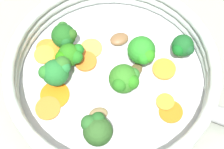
# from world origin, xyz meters

# --- Properties ---
(ground_plane) EXTENTS (4.00, 4.00, 0.00)m
(ground_plane) POSITION_xyz_m (0.00, 0.00, 0.00)
(ground_plane) COLOR gray
(skillet) EXTENTS (0.32, 0.32, 0.01)m
(skillet) POSITION_xyz_m (0.00, 0.00, 0.01)
(skillet) COLOR #B2B5B7
(skillet) RESTS_ON ground_plane
(skillet_rim_wall) EXTENTS (0.34, 0.34, 0.05)m
(skillet_rim_wall) POSITION_xyz_m (0.00, 0.00, 0.04)
(skillet_rim_wall) COLOR #ABB8B3
(skillet_rim_wall) RESTS_ON skillet
(skillet_rivet_left) EXTENTS (0.01, 0.01, 0.01)m
(skillet_rivet_left) POSITION_xyz_m (-0.01, -0.15, 0.02)
(skillet_rivet_left) COLOR #B3B8B8
(skillet_rivet_left) RESTS_ON skillet
(skillet_rivet_right) EXTENTS (0.01, 0.01, 0.01)m
(skillet_rivet_right) POSITION_xyz_m (0.07, -0.13, 0.02)
(skillet_rivet_right) COLOR #AEB7B8
(skillet_rivet_right) RESTS_ON skillet
(carrot_slice_0) EXTENTS (0.05, 0.05, 0.00)m
(carrot_slice_0) POSITION_xyz_m (0.03, 0.06, 0.01)
(carrot_slice_0) COLOR #F98F3C
(carrot_slice_0) RESTS_ON skillet
(carrot_slice_1) EXTENTS (0.05, 0.05, 0.00)m
(carrot_slice_1) POSITION_xyz_m (-0.02, 0.12, 0.01)
(carrot_slice_1) COLOR orange
(carrot_slice_1) RESTS_ON skillet
(carrot_slice_2) EXTENTS (0.05, 0.05, 0.00)m
(carrot_slice_2) POSITION_xyz_m (-0.03, 0.12, 0.01)
(carrot_slice_2) COLOR orange
(carrot_slice_2) RESTS_ON skillet
(carrot_slice_3) EXTENTS (0.07, 0.07, 0.00)m
(carrot_slice_3) POSITION_xyz_m (-0.08, 0.06, 0.01)
(carrot_slice_3) COLOR orange
(carrot_slice_3) RESTS_ON skillet
(carrot_slice_4) EXTENTS (0.04, 0.04, 0.01)m
(carrot_slice_4) POSITION_xyz_m (0.06, -0.06, 0.01)
(carrot_slice_4) COLOR orange
(carrot_slice_4) RESTS_ON skillet
(carrot_slice_5) EXTENTS (0.05, 0.05, 0.00)m
(carrot_slice_5) POSITION_xyz_m (-0.10, 0.05, 0.01)
(carrot_slice_5) COLOR orange
(carrot_slice_5) RESTS_ON skillet
(carrot_slice_6) EXTENTS (0.03, 0.03, 0.01)m
(carrot_slice_6) POSITION_xyz_m (0.01, -0.09, 0.01)
(carrot_slice_6) COLOR orange
(carrot_slice_6) RESTS_ON skillet
(carrot_slice_7) EXTENTS (0.04, 0.04, 0.01)m
(carrot_slice_7) POSITION_xyz_m (0.00, 0.05, 0.01)
(carrot_slice_7) COLOR orange
(carrot_slice_7) RESTS_ON skillet
(carrot_slice_8) EXTENTS (0.05, 0.05, 0.00)m
(carrot_slice_8) POSITION_xyz_m (0.01, -0.11, 0.01)
(carrot_slice_8) COLOR #D95C11
(carrot_slice_8) RESTS_ON skillet
(carrot_slice_9) EXTENTS (0.06, 0.06, 0.00)m
(carrot_slice_9) POSITION_xyz_m (-0.01, 0.10, 0.01)
(carrot_slice_9) COLOR orange
(carrot_slice_9) RESTS_ON skillet
(broccoli_floret_0) EXTENTS (0.05, 0.05, 0.05)m
(broccoli_floret_0) POSITION_xyz_m (0.05, -0.02, 0.04)
(broccoli_floret_0) COLOR #8EB165
(broccoli_floret_0) RESTS_ON skillet
(broccoli_floret_1) EXTENTS (0.04, 0.04, 0.05)m
(broccoli_floret_1) POSITION_xyz_m (0.01, 0.10, 0.04)
(broccoli_floret_1) COLOR #8CB765
(broccoli_floret_1) RESTS_ON skillet
(broccoli_floret_2) EXTENTS (0.05, 0.05, 0.05)m
(broccoli_floret_2) POSITION_xyz_m (-0.09, -0.04, 0.04)
(broccoli_floret_2) COLOR #6D8F50
(broccoli_floret_2) RESTS_ON skillet
(broccoli_floret_3) EXTENTS (0.05, 0.04, 0.05)m
(broccoli_floret_3) POSITION_xyz_m (-0.05, 0.07, 0.04)
(broccoli_floret_3) COLOR #8EA964
(broccoli_floret_3) RESTS_ON skillet
(broccoli_floret_4) EXTENTS (0.05, 0.05, 0.05)m
(broccoli_floret_4) POSITION_xyz_m (-0.00, -0.02, 0.04)
(broccoli_floret_4) COLOR #629255
(broccoli_floret_4) RESTS_ON skillet
(broccoli_floret_5) EXTENTS (0.04, 0.04, 0.05)m
(broccoli_floret_5) POSITION_xyz_m (0.10, -0.07, 0.04)
(broccoli_floret_5) COLOR #71975D
(broccoli_floret_5) RESTS_ON skillet
(broccoli_floret_6) EXTENTS (0.04, 0.04, 0.04)m
(broccoli_floret_6) POSITION_xyz_m (-0.02, 0.07, 0.04)
(broccoli_floret_6) COLOR #7A985F
(broccoli_floret_6) RESTS_ON skillet
(mushroom_piece_0) EXTENTS (0.04, 0.04, 0.01)m
(mushroom_piece_0) POSITION_xyz_m (0.07, 0.03, 0.02)
(mushroom_piece_0) COLOR brown
(mushroom_piece_0) RESTS_ON skillet
(mushroom_piece_1) EXTENTS (0.03, 0.02, 0.01)m
(mushroom_piece_1) POSITION_xyz_m (0.03, -0.02, 0.02)
(mushroom_piece_1) COLOR brown
(mushroom_piece_1) RESTS_ON skillet
(mushroom_piece_2) EXTENTS (0.04, 0.04, 0.01)m
(mushroom_piece_2) POSITION_xyz_m (-0.06, -0.02, 0.02)
(mushroom_piece_2) COLOR olive
(mushroom_piece_2) RESTS_ON skillet
(mushroom_piece_3) EXTENTS (0.02, 0.03, 0.01)m
(mushroom_piece_3) POSITION_xyz_m (0.01, 0.08, 0.02)
(mushroom_piece_3) COLOR brown
(mushroom_piece_3) RESTS_ON skillet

